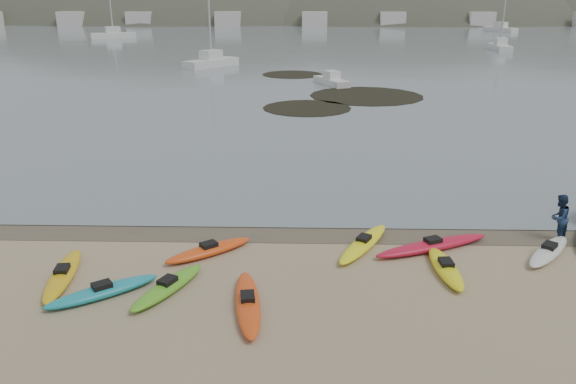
{
  "coord_description": "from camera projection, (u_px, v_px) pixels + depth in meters",
  "views": [
    {
      "loc": [
        0.52,
        -20.05,
        8.58
      ],
      "look_at": [
        0.0,
        0.0,
        1.5
      ],
      "focal_mm": 35.0,
      "sensor_mm": 36.0,
      "label": 1
    }
  ],
  "objects": [
    {
      "name": "ground",
      "position": [
        288.0,
        228.0,
        21.77
      ],
      "size": [
        600.0,
        600.0,
        0.0
      ],
      "primitive_type": "plane",
      "color": "tan",
      "rests_on": "ground"
    },
    {
      "name": "wet_sand",
      "position": [
        288.0,
        231.0,
        21.48
      ],
      "size": [
        60.0,
        60.0,
        0.0
      ],
      "primitive_type": "plane",
      "color": "brown",
      "rests_on": "ground"
    },
    {
      "name": "water",
      "position": [
        302.0,
        11.0,
        304.56
      ],
      "size": [
        1200.0,
        1200.0,
        0.0
      ],
      "primitive_type": "plane",
      "color": "slate",
      "rests_on": "ground"
    },
    {
      "name": "kayaks",
      "position": [
        295.0,
        266.0,
        18.37
      ],
      "size": [
        22.42,
        8.24,
        0.34
      ],
      "color": "teal",
      "rests_on": "ground"
    },
    {
      "name": "person_east",
      "position": [
        559.0,
        218.0,
        20.48
      ],
      "size": [
        1.09,
        1.07,
        1.77
      ],
      "primitive_type": "imported",
      "rotation": [
        0.0,
        0.0,
        3.85
      ],
      "color": "navy",
      "rests_on": "ground"
    },
    {
      "name": "kelp_mats",
      "position": [
        332.0,
        92.0,
        51.73
      ],
      "size": [
        15.28,
        26.64,
        0.04
      ],
      "color": "black",
      "rests_on": "water"
    },
    {
      "name": "moored_boats",
      "position": [
        332.0,
        40.0,
        103.88
      ],
      "size": [
        94.43,
        92.33,
        1.25
      ],
      "color": "silver",
      "rests_on": "ground"
    },
    {
      "name": "far_hills",
      "position": [
        407.0,
        64.0,
        208.95
      ],
      "size": [
        550.0,
        135.0,
        80.0
      ],
      "color": "#384235",
      "rests_on": "ground"
    },
    {
      "name": "far_town",
      "position": [
        323.0,
        19.0,
        157.64
      ],
      "size": [
        199.0,
        5.0,
        4.0
      ],
      "color": "beige",
      "rests_on": "ground"
    }
  ]
}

